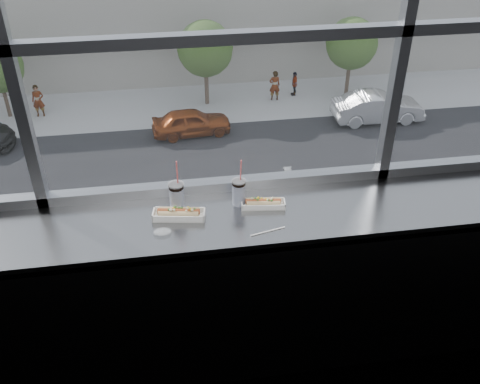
{
  "coord_description": "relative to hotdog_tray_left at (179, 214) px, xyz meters",
  "views": [
    {
      "loc": [
        -0.29,
        -1.13,
        2.84
      ],
      "look_at": [
        0.08,
        1.23,
        1.25
      ],
      "focal_mm": 40.0,
      "sensor_mm": 36.0,
      "label": 1
    }
  ],
  "objects": [
    {
      "name": "hotdog_tray_left",
      "position": [
        0.0,
        0.0,
        0.0
      ],
      "size": [
        0.3,
        0.14,
        0.07
      ],
      "rotation": [
        0.0,
        0.0,
        -0.18
      ],
      "color": "white",
      "rests_on": "counter"
    },
    {
      "name": "car_far_c",
      "position": [
        12.17,
        24.25,
        -10.93
      ],
      "size": [
        2.93,
        6.85,
        2.27
      ],
      "primitive_type": "imported",
      "rotation": [
        0.0,
        0.0,
        1.56
      ],
      "color": "silver",
      "rests_on": "street_asphalt"
    },
    {
      "name": "pedestrian_a",
      "position": [
        -7.21,
        28.03,
        -10.94
      ],
      "size": [
        1.02,
        0.76,
        2.29
      ],
      "primitive_type": "imported",
      "color": "#66605B",
      "rests_on": "far_sidewalk"
    },
    {
      "name": "car_near_c",
      "position": [
        -1.02,
        16.25,
        -11.02
      ],
      "size": [
        2.89,
        6.4,
        2.1
      ],
      "primitive_type": "imported",
      "rotation": [
        0.0,
        0.0,
        1.61
      ],
      "color": "#7C2F07",
      "rests_on": "street_asphalt"
    },
    {
      "name": "tree_center",
      "position": [
        2.72,
        28.25,
        -8.63
      ],
      "size": [
        3.3,
        3.3,
        5.15
      ],
      "color": "#47382B",
      "rests_on": "far_sidewalk"
    },
    {
      "name": "soda_cup_left",
      "position": [
        -0.0,
        0.08,
        0.07
      ],
      "size": [
        0.09,
        0.09,
        0.32
      ],
      "color": "white",
      "rests_on": "counter"
    },
    {
      "name": "counter",
      "position": [
        0.25,
        -0.02,
        -0.06
      ],
      "size": [
        6.0,
        0.55,
        0.06
      ],
      "primitive_type": "cube",
      "color": "gray",
      "rests_on": "ground"
    },
    {
      "name": "pedestrian_d",
      "position": [
        8.34,
        28.71,
        -11.17
      ],
      "size": [
        0.61,
        0.82,
        1.83
      ],
      "primitive_type": "imported",
      "rotation": [
        0.0,
        0.0,
        4.71
      ],
      "color": "#66605B",
      "rests_on": "far_sidewalk"
    },
    {
      "name": "pedestrian_c",
      "position": [
        6.94,
        28.15,
        -10.96
      ],
      "size": [
        1.01,
        0.75,
        2.26
      ],
      "primitive_type": "imported",
      "rotation": [
        0.0,
        0.0,
        3.14
      ],
      "color": "#66605B",
      "rests_on": "far_sidewalk"
    },
    {
      "name": "soda_cup_right",
      "position": [
        0.34,
        0.08,
        0.06
      ],
      "size": [
        0.08,
        0.08,
        0.3
      ],
      "color": "white",
      "rests_on": "counter"
    },
    {
      "name": "street_asphalt",
      "position": [
        0.25,
        20.25,
        -12.1
      ],
      "size": [
        80.0,
        10.0,
        0.06
      ],
      "primitive_type": "cube",
      "color": "black",
      "rests_on": "plaza_ground"
    },
    {
      "name": "plaza_ground",
      "position": [
        0.25,
        43.75,
        -12.13
      ],
      "size": [
        120.0,
        120.0,
        0.0
      ],
      "primitive_type": "plane",
      "color": "#9C9C9C",
      "rests_on": "ground"
    },
    {
      "name": "car_near_d",
      "position": [
        7.85,
        16.25,
        -10.94
      ],
      "size": [
        3.07,
        6.87,
        2.26
      ],
      "primitive_type": "imported",
      "rotation": [
        0.0,
        0.0,
        1.53
      ],
      "color": "white",
      "rests_on": "street_asphalt"
    },
    {
      "name": "hotdog_tray_right",
      "position": [
        0.47,
        0.03,
        -0.0
      ],
      "size": [
        0.25,
        0.11,
        0.06
      ],
      "rotation": [
        0.0,
        0.0,
        -0.13
      ],
      "color": "white",
      "rests_on": "counter"
    },
    {
      "name": "far_sidewalk",
      "position": [
        0.25,
        28.25,
        -12.11
      ],
      "size": [
        80.0,
        6.0,
        0.04
      ],
      "primitive_type": "cube",
      "color": "#9C9C9C",
      "rests_on": "plaza_ground"
    },
    {
      "name": "car_near_e",
      "position": [
        13.51,
        16.25,
        -10.91
      ],
      "size": [
        3.3,
        7.09,
        2.31
      ],
      "primitive_type": "imported",
      "rotation": [
        0.0,
        0.0,
        1.51
      ],
      "color": "#5659BC",
      "rests_on": "street_asphalt"
    },
    {
      "name": "wall_back_lower",
      "position": [
        0.25,
        0.25,
        -0.58
      ],
      "size": [
        6.0,
        0.0,
        6.0
      ],
      "primitive_type": "plane",
      "rotation": [
        1.57,
        0.0,
        0.0
      ],
      "color": "black",
      "rests_on": "ground"
    },
    {
      "name": "car_far_b",
      "position": [
        1.45,
        24.25,
        -11.09
      ],
      "size": [
        2.97,
        6.05,
        1.95
      ],
      "primitive_type": "imported",
      "rotation": [
        0.0,
        0.0,
        1.66
      ],
      "color": "maroon",
      "rests_on": "street_asphalt"
    },
    {
      "name": "tree_right",
      "position": [
        11.67,
        28.25,
        -8.78
      ],
      "size": [
        3.16,
        3.16,
        4.94
      ],
      "color": "#47382B",
      "rests_on": "far_sidewalk"
    },
    {
      "name": "loose_straw",
      "position": [
        0.45,
        -0.2,
        -0.02
      ],
      "size": [
        0.19,
        0.05,
        0.01
      ],
      "primitive_type": "cylinder",
      "rotation": [
        0.0,
        1.57,
        0.23
      ],
      "color": "white",
      "rests_on": "counter"
    },
    {
      "name": "counter_fascia",
      "position": [
        0.25,
        -0.28,
        -0.58
      ],
      "size": [
        6.0,
        0.04,
        1.04
      ],
      "primitive_type": "cube",
      "color": "gray",
      "rests_on": "ground"
    },
    {
      "name": "wrapper",
      "position": [
        -0.1,
        -0.12,
        -0.02
      ],
      "size": [
        0.1,
        0.07,
        0.02
      ],
      "primitive_type": "ellipsoid",
      "color": "silver",
      "rests_on": "counter"
    }
  ]
}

